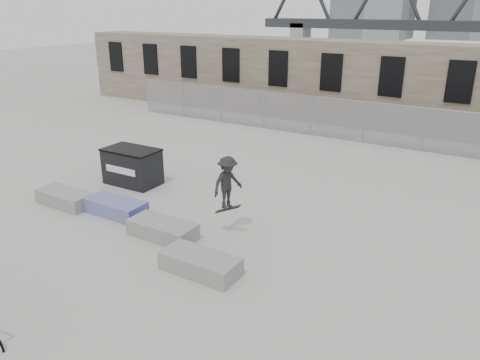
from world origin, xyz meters
name	(u,v)px	position (x,y,z in m)	size (l,w,h in m)	color
ground	(145,226)	(0.00, 0.00, 0.00)	(120.00, 120.00, 0.00)	#ADADA8
stone_wall	(339,82)	(0.00, 16.24, 2.26)	(36.00, 2.58, 4.50)	#695C4D
chainlink_fence	(311,115)	(0.00, 12.50, 1.04)	(22.06, 0.06, 2.02)	gray
planter_far_left	(65,197)	(-3.37, -0.15, 0.26)	(2.00, 0.90, 0.48)	gray
planter_center_left	(116,206)	(-1.37, 0.19, 0.26)	(2.00, 0.90, 0.48)	#383BA8
planter_center_right	(163,229)	(0.94, -0.27, 0.26)	(2.00, 0.90, 0.48)	gray
planter_offset	(200,263)	(2.99, -1.25, 0.26)	(2.00, 0.90, 0.48)	gray
dumpster	(132,166)	(-2.85, 2.53, 0.68)	(2.06, 1.28, 1.34)	black
skateboarder	(228,183)	(2.40, 0.93, 1.57)	(0.83, 1.13, 1.76)	black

